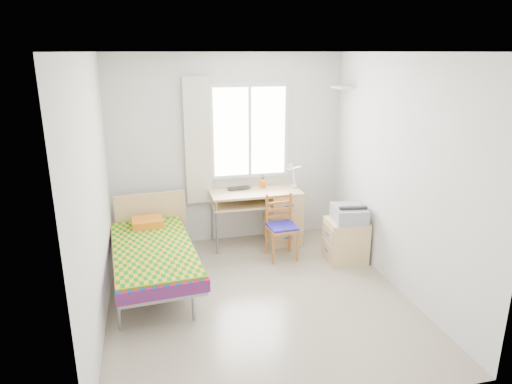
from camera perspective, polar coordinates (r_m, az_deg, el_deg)
floor at (r=5.18m, az=0.26°, el=-13.03°), size 3.50×3.50×0.00m
ceiling at (r=4.48m, az=0.31°, el=17.12°), size 3.50×3.50×0.00m
wall_back at (r=6.32m, az=-3.51°, el=5.24°), size 3.20×0.00×3.20m
wall_left at (r=4.57m, az=-19.60°, el=-0.44°), size 0.00×3.50×3.50m
wall_right at (r=5.26m, az=17.47°, el=2.02°), size 0.00×3.50×3.50m
window at (r=6.31m, az=-0.81°, el=7.56°), size 1.10×0.04×1.30m
curtain at (r=6.17m, az=-7.28°, el=6.25°), size 0.35×0.05×1.70m
floating_shelf at (r=6.31m, az=10.73°, el=12.75°), size 0.20×0.32×0.03m
bed at (r=5.45m, az=-12.74°, el=-7.08°), size 1.05×1.99×0.83m
desk at (r=6.44m, az=2.78°, el=-2.67°), size 1.24×0.57×0.77m
chair at (r=5.95m, az=3.22°, el=-3.82°), size 0.39×0.39×0.84m
cabinet at (r=6.03m, az=11.11°, el=-5.93°), size 0.53×0.48×0.54m
printer at (r=5.90m, az=11.56°, el=-2.62°), size 0.45×0.50×0.19m
laptop at (r=6.28m, az=-2.02°, el=0.35°), size 0.35×0.25×0.03m
pen_cup at (r=6.39m, az=0.82°, el=1.01°), size 0.11×0.11×0.10m
task_lamp at (r=6.23m, az=4.60°, el=2.42°), size 0.22×0.32×0.40m
book at (r=6.27m, az=-2.24°, el=-1.59°), size 0.19×0.25×0.02m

